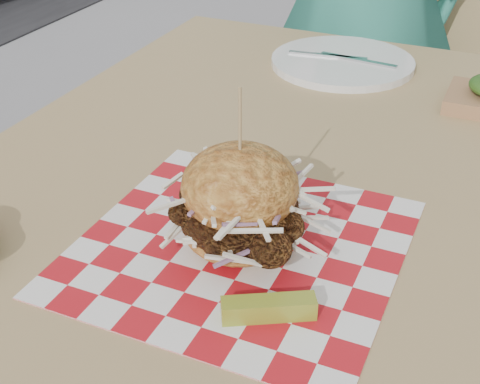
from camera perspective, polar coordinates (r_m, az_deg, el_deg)
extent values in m
cube|color=tan|center=(0.95, 1.29, 1.09)|extent=(0.80, 1.20, 0.04)
cylinder|color=#333338|center=(1.68, -2.43, 1.01)|extent=(0.05, 0.05, 0.71)
cube|color=tan|center=(1.88, 12.35, 6.94)|extent=(0.53, 0.53, 0.04)
cylinder|color=#333338|center=(1.82, 6.37, -1.82)|extent=(0.03, 0.03, 0.43)
cylinder|color=#333338|center=(1.86, 17.50, -2.35)|extent=(0.03, 0.03, 0.43)
cylinder|color=#333338|center=(2.13, 6.41, 3.50)|extent=(0.03, 0.03, 0.43)
cylinder|color=#333338|center=(2.17, 15.97, 2.95)|extent=(0.03, 0.03, 0.43)
cube|color=red|center=(0.78, 0.00, -4.65)|extent=(0.36, 0.36, 0.00)
ellipsoid|color=#C88938|center=(0.76, 0.00, -3.23)|extent=(0.13, 0.13, 0.04)
ellipsoid|color=brown|center=(0.75, 0.00, -2.14)|extent=(0.14, 0.13, 0.07)
ellipsoid|color=#C88938|center=(0.73, 0.00, 0.50)|extent=(0.13, 0.13, 0.09)
cylinder|color=tan|center=(0.70, 0.00, 5.24)|extent=(0.00, 0.00, 0.10)
cube|color=olive|center=(0.68, 2.46, -9.89)|extent=(0.09, 0.07, 0.02)
cylinder|color=white|center=(1.30, 8.74, 10.89)|extent=(0.27, 0.27, 0.01)
cube|color=silver|center=(1.31, 7.49, 11.48)|extent=(0.15, 0.03, 0.00)
cube|color=silver|center=(1.29, 10.07, 11.03)|extent=(0.15, 0.03, 0.00)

